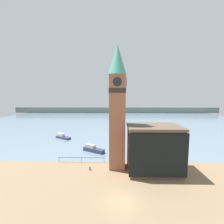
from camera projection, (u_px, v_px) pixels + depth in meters
name	position (u px, v px, depth m)	size (l,w,h in m)	color
ground_plane	(122.00, 201.00, 21.62)	(160.00, 160.00, 0.00)	#846B4C
water	(116.00, 120.00, 94.03)	(160.00, 120.00, 0.00)	slate
far_shoreline	(116.00, 110.00, 133.51)	(180.00, 3.00, 5.00)	slate
pier_railing	(81.00, 158.00, 34.20)	(10.94, 0.08, 1.09)	#333338
clock_tower	(117.00, 104.00, 30.49)	(3.71, 3.71, 25.22)	#935B42
pier_building	(153.00, 148.00, 29.95)	(10.47, 7.29, 9.27)	brown
boat_near	(93.00, 149.00, 40.69)	(6.18, 4.36, 1.84)	#333856
boat_far	(63.00, 137.00, 53.37)	(6.11, 4.63, 1.74)	#333856
mooring_bollard_near	(90.00, 168.00, 30.56)	(0.30, 0.30, 0.76)	brown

